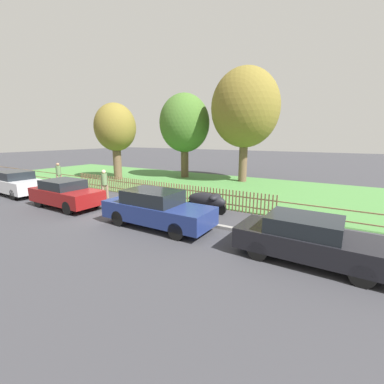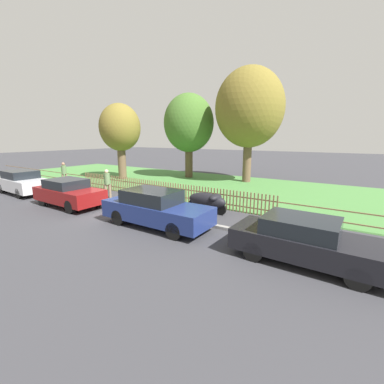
# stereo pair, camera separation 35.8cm
# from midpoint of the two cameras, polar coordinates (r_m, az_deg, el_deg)

# --- Properties ---
(ground_plane) EXTENTS (120.00, 120.00, 0.00)m
(ground_plane) POSITION_cam_midpoint_polar(r_m,az_deg,el_deg) (13.29, -14.22, -3.59)
(ground_plane) COLOR #38383D
(kerb_stone) EXTENTS (40.16, 0.20, 0.12)m
(kerb_stone) POSITION_cam_midpoint_polar(r_m,az_deg,el_deg) (13.34, -13.91, -3.25)
(kerb_stone) COLOR gray
(kerb_stone) RESTS_ON ground
(grass_strip) EXTENTS (40.16, 10.81, 0.01)m
(grass_strip) POSITION_cam_midpoint_polar(r_m,az_deg,el_deg) (19.45, 3.47, 1.68)
(grass_strip) COLOR #477F3D
(grass_strip) RESTS_ON ground
(park_fence) EXTENTS (40.16, 0.05, 1.02)m
(park_fence) POSITION_cam_midpoint_polar(r_m,az_deg,el_deg) (15.01, -6.88, 0.49)
(park_fence) COLOR olive
(park_fence) RESTS_ON ground
(parked_car_silver_hatchback) EXTENTS (4.08, 1.83, 1.46)m
(parked_car_silver_hatchback) POSITION_cam_midpoint_polar(r_m,az_deg,el_deg) (19.26, -33.05, 1.85)
(parked_car_silver_hatchback) COLOR silver
(parked_car_silver_hatchback) RESTS_ON ground
(parked_car_black_saloon) EXTENTS (3.97, 1.69, 1.40)m
(parked_car_black_saloon) POSITION_cam_midpoint_polar(r_m,az_deg,el_deg) (14.54, -25.10, -0.11)
(parked_car_black_saloon) COLOR maroon
(parked_car_black_saloon) RESTS_ON ground
(parked_car_navy_estate) EXTENTS (4.57, 1.69, 1.47)m
(parked_car_navy_estate) POSITION_cam_midpoint_polar(r_m,az_deg,el_deg) (10.28, -7.17, -3.59)
(parked_car_navy_estate) COLOR navy
(parked_car_navy_estate) RESTS_ON ground
(parked_car_red_compact) EXTENTS (4.13, 1.71, 1.31)m
(parked_car_red_compact) POSITION_cam_midpoint_polar(r_m,az_deg,el_deg) (8.06, 25.09, -9.72)
(parked_car_red_compact) COLOR black
(parked_car_red_compact) RESTS_ON ground
(covered_motorcycle) EXTENTS (2.04, 0.84, 0.96)m
(covered_motorcycle) POSITION_cam_midpoint_polar(r_m,az_deg,el_deg) (12.09, 4.36, -1.88)
(covered_motorcycle) COLOR black
(covered_motorcycle) RESTS_ON ground
(tree_nearest_kerb) EXTENTS (3.36, 3.36, 6.24)m
(tree_nearest_kerb) POSITION_cam_midpoint_polar(r_m,az_deg,el_deg) (22.61, -15.25, 13.47)
(tree_nearest_kerb) COLOR brown
(tree_nearest_kerb) RESTS_ON ground
(tree_behind_motorcycle) EXTENTS (4.30, 4.30, 7.18)m
(tree_behind_motorcycle) POSITION_cam_midpoint_polar(r_m,az_deg,el_deg) (22.86, -0.25, 14.94)
(tree_behind_motorcycle) COLOR brown
(tree_behind_motorcycle) RESTS_ON ground
(tree_mid_park) EXTENTS (5.21, 5.21, 8.70)m
(tree_mid_park) POSITION_cam_midpoint_polar(r_m,az_deg,el_deg) (21.02, 13.14, 17.67)
(tree_mid_park) COLOR brown
(tree_mid_park) RESTS_ON ground
(pedestrian_near_fence) EXTENTS (0.46, 0.46, 1.69)m
(pedestrian_near_fence) POSITION_cam_midpoint_polar(r_m,az_deg,el_deg) (15.72, -17.71, 2.15)
(pedestrian_near_fence) COLOR #7F6B51
(pedestrian_near_fence) RESTS_ON ground
(pedestrian_by_lamp) EXTENTS (0.45, 0.45, 1.67)m
(pedestrian_by_lamp) POSITION_cam_midpoint_polar(r_m,az_deg,el_deg) (21.46, -26.14, 3.98)
(pedestrian_by_lamp) COLOR #7F6B51
(pedestrian_by_lamp) RESTS_ON ground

